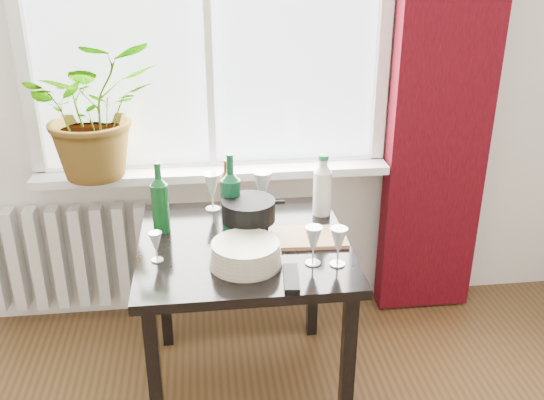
{
  "coord_description": "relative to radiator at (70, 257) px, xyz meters",
  "views": [
    {
      "loc": [
        -0.05,
        -0.64,
        1.88
      ],
      "look_at": [
        0.22,
        1.55,
        0.92
      ],
      "focal_mm": 40.0,
      "sensor_mm": 36.0,
      "label": 1
    }
  ],
  "objects": [
    {
      "name": "plate_stack",
      "position": [
        0.84,
        -0.81,
        0.4
      ],
      "size": [
        0.37,
        0.37,
        0.09
      ],
      "primitive_type": "cylinder",
      "rotation": [
        0.0,
        0.0,
        0.43
      ],
      "color": "beige",
      "rests_on": "table"
    },
    {
      "name": "wineglass_front_left",
      "position": [
        0.51,
        -0.75,
        0.42
      ],
      "size": [
        0.07,
        0.07,
        0.12
      ],
      "primitive_type": null,
      "rotation": [
        0.0,
        0.0,
        0.33
      ],
      "color": "silver",
      "rests_on": "table"
    },
    {
      "name": "wineglass_far_right",
      "position": [
        1.19,
        -0.86,
        0.44
      ],
      "size": [
        0.09,
        0.09,
        0.16
      ],
      "primitive_type": null,
      "rotation": [
        0.0,
        0.0,
        0.34
      ],
      "color": "silver",
      "rests_on": "table"
    },
    {
      "name": "radiator",
      "position": [
        0.0,
        0.0,
        0.0
      ],
      "size": [
        0.8,
        0.1,
        0.55
      ],
      "color": "silver",
      "rests_on": "ground"
    },
    {
      "name": "wine_bottle_left",
      "position": [
        0.52,
        -0.49,
        0.51
      ],
      "size": [
        0.08,
        0.08,
        0.31
      ],
      "primitive_type": null,
      "rotation": [
        0.0,
        0.0,
        0.06
      ],
      "color": "#0D4619",
      "rests_on": "table"
    },
    {
      "name": "bottle_amber",
      "position": [
        0.8,
        -0.33,
        0.49
      ],
      "size": [
        0.08,
        0.08,
        0.25
      ],
      "primitive_type": null,
      "rotation": [
        0.0,
        0.0,
        -0.37
      ],
      "color": "#70380C",
      "rests_on": "table"
    },
    {
      "name": "wineglass_front_right",
      "position": [
        1.1,
        -0.84,
        0.44
      ],
      "size": [
        0.09,
        0.09,
        0.16
      ],
      "primitive_type": null,
      "rotation": [
        0.0,
        0.0,
        -0.38
      ],
      "color": "silver",
      "rests_on": "table"
    },
    {
      "name": "window",
      "position": [
        0.75,
        0.04,
        1.22
      ],
      "size": [
        1.72,
        0.08,
        1.62
      ],
      "color": "white",
      "rests_on": "ground"
    },
    {
      "name": "cutting_board",
      "position": [
        1.12,
        -0.64,
        0.37
      ],
      "size": [
        0.31,
        0.21,
        0.02
      ],
      "primitive_type": "cube",
      "rotation": [
        0.0,
        0.0,
        -0.05
      ],
      "color": "#AD774E",
      "rests_on": "table"
    },
    {
      "name": "wineglass_back_left",
      "position": [
        0.74,
        -0.29,
        0.45
      ],
      "size": [
        0.1,
        0.1,
        0.18
      ],
      "primitive_type": null,
      "rotation": [
        0.0,
        0.0,
        0.4
      ],
      "color": "white",
      "rests_on": "table"
    },
    {
      "name": "table",
      "position": [
        0.85,
        -0.63,
        0.27
      ],
      "size": [
        0.85,
        0.85,
        0.74
      ],
      "color": "black",
      "rests_on": "ground"
    },
    {
      "name": "fondue_pot",
      "position": [
        0.87,
        -0.6,
        0.45
      ],
      "size": [
        0.31,
        0.29,
        0.17
      ],
      "primitive_type": null,
      "rotation": [
        0.0,
        0.0,
        0.34
      ],
      "color": "black",
      "rests_on": "table"
    },
    {
      "name": "windowsill",
      "position": [
        0.75,
        -0.03,
        0.44
      ],
      "size": [
        1.72,
        0.2,
        0.04
      ],
      "color": "white",
      "rests_on": "ground"
    },
    {
      "name": "tv_remote",
      "position": [
        1.0,
        -0.96,
        0.37
      ],
      "size": [
        0.07,
        0.19,
        0.02
      ],
      "primitive_type": "cube",
      "rotation": [
        0.0,
        0.0,
        -0.1
      ],
      "color": "black",
      "rests_on": "table"
    },
    {
      "name": "wineglass_back_center",
      "position": [
        0.96,
        -0.36,
        0.46
      ],
      "size": [
        0.11,
        0.11,
        0.21
      ],
      "primitive_type": null,
      "rotation": [
        0.0,
        0.0,
        -0.37
      ],
      "color": "silver",
      "rests_on": "table"
    },
    {
      "name": "curtain",
      "position": [
        1.87,
        -0.06,
        0.92
      ],
      "size": [
        0.5,
        0.12,
        2.56
      ],
      "color": "#35040A",
      "rests_on": "ground"
    },
    {
      "name": "potted_plant",
      "position": [
        0.22,
        -0.07,
        0.79
      ],
      "size": [
        0.69,
        0.63,
        0.64
      ],
      "primitive_type": "imported",
      "rotation": [
        0.0,
        0.0,
        0.27
      ],
      "color": "#33741F",
      "rests_on": "windowsill"
    },
    {
      "name": "wine_bottle_right",
      "position": [
        0.81,
        -0.53,
        0.53
      ],
      "size": [
        0.08,
        0.08,
        0.35
      ],
      "primitive_type": null,
      "rotation": [
        0.0,
        0.0,
        -0.01
      ],
      "color": "#0E4927",
      "rests_on": "table"
    },
    {
      "name": "cleaning_bottle",
      "position": [
        1.22,
        -0.4,
        0.5
      ],
      "size": [
        0.08,
        0.08,
        0.28
      ],
      "primitive_type": null,
      "rotation": [
        0.0,
        0.0,
        0.04
      ],
      "color": "silver",
      "rests_on": "table"
    }
  ]
}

